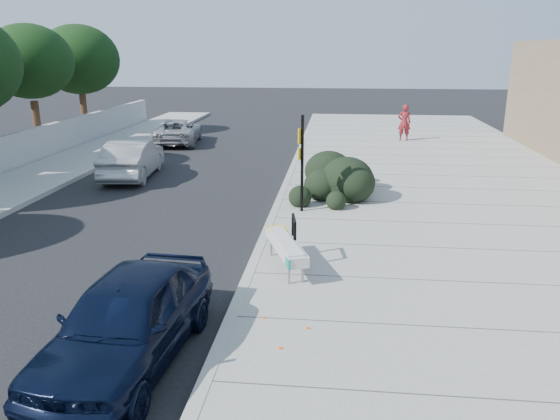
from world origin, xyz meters
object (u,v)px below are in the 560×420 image
Objects in this scene: sign_post at (302,158)px; wagon_silver at (132,159)px; suv_silver at (178,131)px; sedan_navy at (127,320)px; bike_rack at (294,235)px; pedestrian at (404,123)px; bench at (286,246)px.

sign_post reaches higher than wagon_silver.
sign_post is at bearing 113.08° from suv_silver.
bike_rack is at bearing 65.57° from sedan_navy.
sedan_navy is at bearing 72.67° from pedestrian.
suv_silver is at bearing 108.65° from sedan_navy.
pedestrian is (11.72, 1.38, 0.44)m from suv_silver.
bike_rack is at bearing 106.72° from suv_silver.
sign_post is 0.65× the size of wagon_silver.
bike_rack reaches higher than bench.
bench is 0.50× the size of wagon_silver.
sign_post is 8.13m from wagon_silver.
bench is 4.56m from sign_post.
sedan_navy is at bearing -139.44° from bench.
pedestrian is (6.57, 21.69, 0.36)m from sedan_navy.
bike_rack is 17.83m from suv_silver.
bike_rack is at bearing 50.75° from bench.
bench is 0.78× the size of sign_post.
bike_rack is at bearing 123.19° from wagon_silver.
sedan_navy is at bearing 104.17° from wagon_silver.
pedestrian reaches higher than bike_rack.
bike_rack is 0.25× the size of sedan_navy.
bike_rack is 0.24× the size of wagon_silver.
bench is at bearing 75.62° from pedestrian.
sign_post is 1.52× the size of pedestrian.
wagon_silver is 14.50m from pedestrian.
sign_post is at bearing 83.16° from bike_rack.
pedestrian is (4.31, 17.60, 0.30)m from bike_rack.
sedan_navy is at bearing -127.31° from bike_rack.
bike_rack is 0.57× the size of pedestrian.
bench is at bearing -118.02° from bike_rack.
bench is 18.54m from pedestrian.
bench is at bearing 105.80° from suv_silver.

